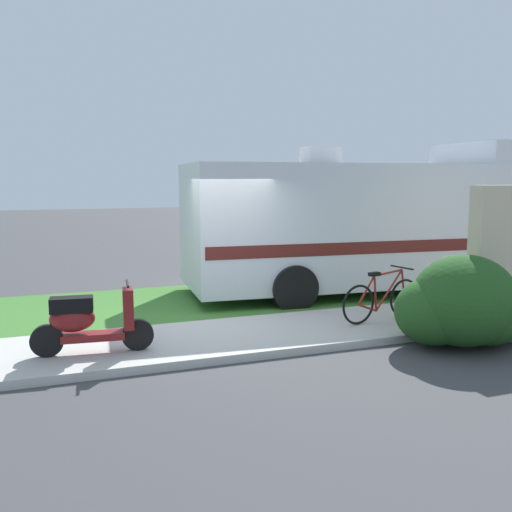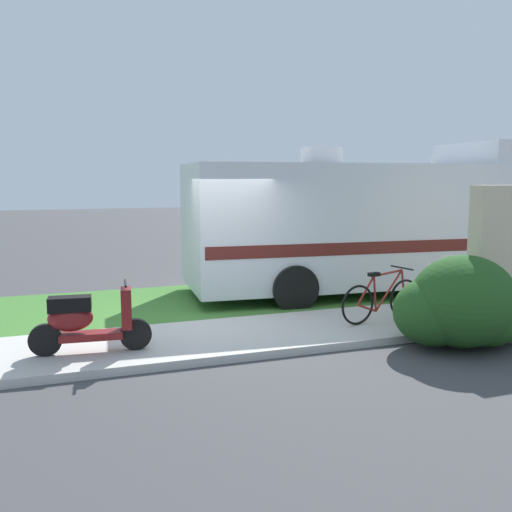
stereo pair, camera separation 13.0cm
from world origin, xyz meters
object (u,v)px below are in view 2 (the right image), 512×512
motorhome_rv (377,222)px  pickup_truck_near (306,232)px  scooter (86,320)px  bottle_green (478,304)px  bicycle (382,299)px

motorhome_rv → pickup_truck_near: bearing=85.1°
motorhome_rv → scooter: 6.91m
scooter → bottle_green: 6.86m
motorhome_rv → bicycle: (-1.48, -2.60, -1.07)m
bicycle → bottle_green: bicycle is taller
scooter → bicycle: size_ratio=0.97×
pickup_truck_near → bicycle: bearing=-104.7°
motorhome_rv → scooter: (-6.26, -2.75, -0.99)m
motorhome_rv → bicycle: bearing=-119.6°
bicycle → pickup_truck_near: 7.33m
motorhome_rv → scooter: bearing=-156.3°
scooter → bottle_green: scooter is taller
bicycle → bottle_green: size_ratio=5.64×
pickup_truck_near → bottle_green: pickup_truck_near is taller
bottle_green → bicycle: bearing=-178.5°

